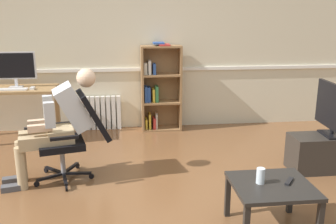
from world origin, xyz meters
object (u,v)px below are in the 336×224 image
Objects in this scene: tv_stand at (329,152)px; computer_desk at (13,96)px; radiator at (98,113)px; imac_monitor at (15,67)px; office_chair at (76,132)px; spare_remote at (289,181)px; coffee_table at (272,190)px; tv_screen at (335,109)px; keyboard at (12,89)px; person_seated at (58,123)px; drinking_glass at (260,176)px; computer_mouse at (33,88)px; bookshelf at (159,89)px.

computer_desk is at bearing 159.26° from tv_stand.
radiator is 0.76× the size of tv_stand.
imac_monitor is at bearing -163.90° from radiator.
computer_desk is 1.71m from office_chair.
imac_monitor reaches higher than spare_remote.
spare_remote is (0.15, 0.01, 0.07)m from coffee_table.
office_chair is 2.12m from coffee_table.
tv_screen is 1.31× the size of coffee_table.
keyboard is at bearing -154.76° from office_chair.
person_seated is at bearing 178.79° from tv_stand.
coffee_table is (1.61, -2.99, 0.10)m from radiator.
drinking_glass reaches higher than tv_stand.
computer_mouse is at bearing -5.98° from spare_remote.
computer_mouse reaches higher than radiator.
office_chair is at bearing -51.17° from keyboard.
office_chair is at bearing 177.86° from tv_stand.
tv_screen is at bearing -20.73° from computer_desk.
imac_monitor is 4.44× the size of drinking_glass.
computer_mouse is at bearing -166.70° from bookshelf.
coffee_table is (2.69, -2.68, -0.68)m from imac_monitor.
computer_desk is 1.82× the size of coffee_table.
person_seated reaches higher than tv_screen.
tv_screen reaches higher than keyboard.
radiator is 0.58× the size of person_seated.
computer_desk reaches higher than drinking_glass.
spare_remote is at bearing 5.52° from coffee_table.
bookshelf is at bearing 6.15° from imac_monitor.
radiator is at bearing 174.21° from bookshelf.
imac_monitor is at bearing 60.05° from computer_desk.
imac_monitor is at bearing 89.12° from keyboard.
person_seated is 1.88× the size of coffee_table.
computer_desk is 11.69× the size of computer_mouse.
computer_desk is at bearing -156.63° from office_chair.
spare_remote is at bearing -59.47° from radiator.
office_chair reaches higher than drinking_glass.
radiator reaches higher than spare_remote.
bookshelf reaches higher than office_chair.
tv_stand is 1.62m from coffee_table.
tv_stand is 1.09× the size of tv_screen.
office_chair is 0.22m from person_seated.
computer_desk is 7.80× the size of spare_remote.
spare_remote is (2.03, -1.18, -0.22)m from person_seated.
computer_mouse is 0.12× the size of tv_screen.
keyboard reaches higher than coffee_table.
office_chair is at bearing -53.04° from computer_desk.
tv_screen is 1.65m from coffee_table.
computer_desk is 2.95× the size of keyboard.
office_chair reaches higher than tv_stand.
office_chair is 1.05× the size of tv_stand.
bookshelf reaches higher than tv_screen.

